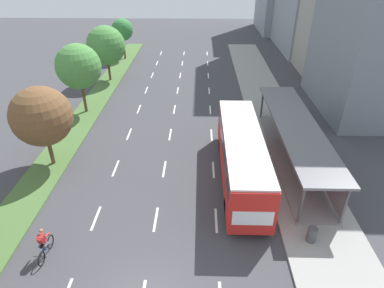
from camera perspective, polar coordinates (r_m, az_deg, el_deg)
median_strip at (r=33.08m, az=-17.75°, el=5.54°), size 2.60×52.00×0.12m
sidewalk_right at (r=32.00m, az=13.63°, el=5.34°), size 4.50×52.00×0.15m
lane_divider_left at (r=30.26m, az=-10.08°, el=4.07°), size 0.14×47.36×0.01m
lane_divider_center at (r=29.77m, az=-3.45°, el=4.05°), size 0.14×47.36×0.01m
lane_divider_right at (r=29.69m, az=3.32°, el=3.97°), size 0.14×47.36×0.01m
bus_shelter at (r=24.40m, az=18.12°, el=0.97°), size 2.90×14.30×2.86m
bus at (r=21.42m, az=8.73°, el=-1.50°), size 2.54×11.29×3.37m
cyclist at (r=18.51m, az=-24.54°, el=-15.71°), size 0.46×1.82×1.71m
median_tree_second at (r=23.99m, az=-24.89°, el=4.42°), size 4.07×4.07×5.79m
median_tree_third at (r=31.47m, az=-19.30°, el=12.70°), size 4.02×4.02×6.38m
median_tree_fourth at (r=39.62m, az=-14.87°, el=16.36°), size 4.34×4.34×6.19m
median_tree_fifth at (r=48.01m, az=-12.15°, el=19.00°), size 2.92×2.92×5.42m
trash_bin at (r=18.79m, az=20.30°, el=-14.68°), size 0.52×0.52×0.85m
building_near_right at (r=34.08m, az=29.68°, el=18.11°), size 7.34×11.80×16.12m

